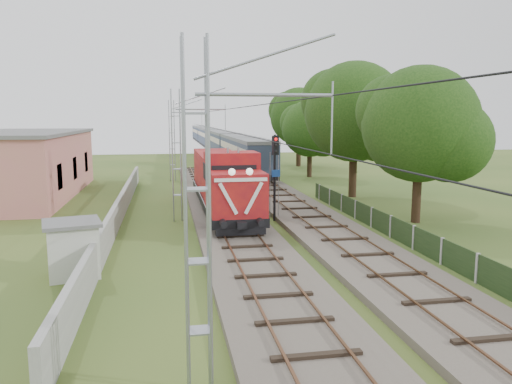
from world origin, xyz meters
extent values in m
plane|color=#334E1D|center=(0.00, 0.00, 0.00)|extent=(140.00, 140.00, 0.00)
cube|color=#6B6054|center=(0.00, 7.00, 0.15)|extent=(4.20, 70.00, 0.30)
cube|color=black|center=(0.00, 7.00, 0.35)|extent=(2.40, 70.00, 0.10)
cube|color=brown|center=(-0.85, 7.00, 0.42)|extent=(0.08, 70.00, 0.05)
cube|color=brown|center=(0.85, 7.00, 0.42)|extent=(0.08, 70.00, 0.05)
cube|color=#6B6054|center=(5.00, 20.00, 0.15)|extent=(4.20, 80.00, 0.30)
cube|color=black|center=(5.00, 20.00, 0.35)|extent=(2.40, 80.00, 0.10)
cube|color=brown|center=(4.15, 20.00, 0.42)|extent=(0.08, 80.00, 0.05)
cube|color=brown|center=(5.85, 20.00, 0.42)|extent=(0.08, 80.00, 0.05)
cylinder|color=gray|center=(-1.50, -8.00, 6.80)|extent=(3.00, 0.08, 0.08)
cylinder|color=gray|center=(-1.50, 12.00, 6.80)|extent=(3.00, 0.08, 0.08)
cylinder|color=gray|center=(-1.50, 32.00, 6.80)|extent=(3.00, 0.08, 0.08)
cylinder|color=black|center=(0.00, 12.00, 5.50)|extent=(0.03, 70.00, 0.03)
cylinder|color=black|center=(0.00, 12.00, 6.80)|extent=(0.03, 70.00, 0.03)
cube|color=#9E9E99|center=(-6.50, 12.00, 0.75)|extent=(0.25, 40.00, 1.50)
cube|color=tan|center=(-15.00, 24.00, 2.50)|extent=(8.00, 20.00, 5.00)
cube|color=#606060|center=(-15.00, 24.00, 5.10)|extent=(8.40, 20.40, 0.25)
cube|color=black|center=(-11.05, 18.00, 2.20)|extent=(0.10, 1.60, 1.80)
cube|color=black|center=(-11.05, 24.00, 2.20)|extent=(0.10, 1.60, 1.80)
cube|color=black|center=(-11.05, 30.00, 2.20)|extent=(0.10, 1.60, 1.80)
cube|color=black|center=(8.00, 3.00, 0.60)|extent=(0.05, 32.00, 1.15)
cube|color=#9E9E99|center=(8.00, 18.00, 0.60)|extent=(0.12, 0.12, 1.20)
cube|color=black|center=(0.00, 14.02, 0.99)|extent=(2.95, 16.74, 0.49)
cube|color=black|center=(0.00, 8.60, 0.70)|extent=(2.17, 3.55, 0.49)
cube|color=black|center=(0.00, 19.44, 0.70)|extent=(2.17, 3.55, 0.49)
cube|color=black|center=(0.00, 5.75, 0.60)|extent=(2.56, 0.25, 0.34)
cube|color=#B01D13|center=(0.00, 6.88, 2.37)|extent=(2.86, 2.46, 2.27)
sphere|color=white|center=(-0.44, 5.70, 3.65)|extent=(0.35, 0.35, 0.35)
sphere|color=white|center=(0.44, 5.70, 3.65)|extent=(0.35, 0.35, 0.35)
cube|color=silver|center=(-0.64, 5.63, 2.32)|extent=(0.99, 0.06, 1.65)
cube|color=silver|center=(0.64, 5.63, 2.32)|extent=(0.99, 0.06, 1.65)
cube|color=silver|center=(0.00, 5.63, 3.26)|extent=(2.66, 0.06, 0.18)
cube|color=#B01D13|center=(0.00, 9.29, 2.81)|extent=(2.95, 2.36, 3.15)
cube|color=black|center=(0.00, 8.09, 3.31)|extent=(2.46, 0.06, 0.89)
cube|color=#B01D13|center=(0.00, 16.43, 2.52)|extent=(2.76, 11.92, 2.56)
cylinder|color=black|center=(0.00, 13.43, 3.95)|extent=(0.43, 0.43, 0.39)
cylinder|color=gray|center=(-0.30, 8.50, 4.54)|extent=(0.12, 0.12, 0.34)
cylinder|color=gray|center=(0.30, 8.50, 4.54)|extent=(0.12, 0.12, 0.34)
cube|color=black|center=(5.00, 36.09, 0.90)|extent=(2.91, 22.06, 0.50)
cube|color=#303850|center=(5.00, 36.09, 2.51)|extent=(3.01, 22.06, 2.71)
cube|color=beige|center=(5.00, 36.09, 3.01)|extent=(3.05, 21.18, 0.75)
cube|color=slate|center=(5.00, 36.09, 4.01)|extent=(3.06, 22.06, 0.35)
cube|color=black|center=(5.00, 59.16, 0.90)|extent=(2.91, 22.06, 0.50)
cube|color=#303850|center=(5.00, 59.16, 2.51)|extent=(3.01, 22.06, 2.71)
cube|color=beige|center=(5.00, 59.16, 3.01)|extent=(3.05, 21.18, 0.75)
cube|color=slate|center=(5.00, 59.16, 4.01)|extent=(3.06, 22.06, 0.35)
cube|color=black|center=(5.00, 82.22, 0.90)|extent=(2.91, 22.06, 0.50)
cube|color=#303850|center=(5.00, 82.22, 2.51)|extent=(3.01, 22.06, 2.71)
cube|color=beige|center=(5.00, 82.22, 3.01)|extent=(3.05, 21.18, 0.75)
cube|color=slate|center=(5.00, 82.22, 4.01)|extent=(3.06, 22.06, 0.35)
cube|color=black|center=(5.00, 105.28, 0.90)|extent=(2.91, 22.06, 0.50)
cube|color=#303850|center=(5.00, 105.28, 2.51)|extent=(3.01, 22.06, 2.71)
cube|color=beige|center=(5.00, 105.28, 3.01)|extent=(3.05, 21.18, 0.75)
cube|color=slate|center=(5.00, 105.28, 4.01)|extent=(3.06, 22.06, 0.35)
cylinder|color=black|center=(2.85, 10.84, 2.65)|extent=(0.15, 0.15, 5.29)
cube|color=black|center=(2.85, 10.68, 4.66)|extent=(0.43, 0.34, 1.16)
sphere|color=red|center=(2.85, 10.55, 5.03)|extent=(0.19, 0.19, 0.19)
sphere|color=black|center=(2.85, 10.55, 4.66)|extent=(0.19, 0.19, 0.19)
sphere|color=black|center=(2.85, 10.55, 4.29)|extent=(0.19, 0.19, 0.19)
cube|color=navy|center=(2.91, 10.71, 2.96)|extent=(0.57, 0.24, 0.42)
cube|color=beige|center=(-7.40, 1.75, 1.04)|extent=(2.27, 2.27, 2.08)
cube|color=#606060|center=(-7.40, 1.75, 2.17)|extent=(2.61, 2.61, 0.14)
cylinder|color=#3C2618|center=(11.20, 8.88, 2.10)|extent=(0.54, 0.54, 4.21)
sphere|color=#16340E|center=(11.20, 8.88, 5.93)|extent=(6.88, 6.88, 6.88)
sphere|color=#16340E|center=(12.58, 7.84, 4.97)|extent=(4.82, 4.82, 4.82)
sphere|color=#16340E|center=(10.00, 10.08, 6.69)|extent=(4.47, 4.47, 4.47)
cylinder|color=#3C2618|center=(11.01, 18.89, 2.40)|extent=(0.61, 0.61, 4.79)
sphere|color=#16340E|center=(11.01, 18.89, 6.75)|extent=(7.84, 7.84, 7.84)
sphere|color=#16340E|center=(12.58, 17.71, 5.66)|extent=(5.49, 5.49, 5.49)
sphere|color=#16340E|center=(9.64, 20.26, 7.62)|extent=(5.10, 5.10, 5.10)
cylinder|color=#3C2618|center=(11.42, 32.53, 1.83)|extent=(0.51, 0.51, 3.66)
sphere|color=#16340E|center=(11.42, 32.53, 5.15)|extent=(5.98, 5.98, 5.98)
sphere|color=#16340E|center=(12.62, 31.63, 4.32)|extent=(4.19, 4.19, 4.19)
sphere|color=#16340E|center=(10.37, 33.57, 5.81)|extent=(3.89, 3.89, 3.89)
cylinder|color=#3C2618|center=(13.40, 44.36, 2.28)|extent=(0.61, 0.61, 4.55)
sphere|color=#16340E|center=(13.40, 44.36, 6.41)|extent=(7.45, 7.45, 7.45)
sphere|color=#16340E|center=(14.89, 43.25, 5.38)|extent=(5.21, 5.21, 5.21)
sphere|color=#16340E|center=(12.10, 45.67, 7.24)|extent=(4.84, 4.84, 4.84)
camera|label=1|loc=(-3.63, -18.63, 6.32)|focal=35.00mm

